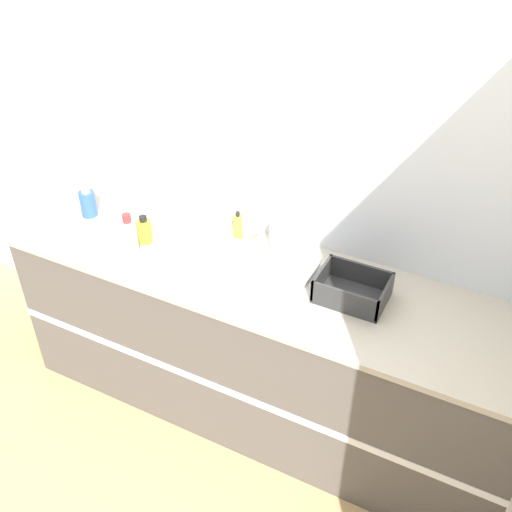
% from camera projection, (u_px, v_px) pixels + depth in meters
% --- Properties ---
extents(ground_plane, '(12.00, 12.00, 0.00)m').
position_uv_depth(ground_plane, '(232.00, 450.00, 3.04)').
color(ground_plane, tan).
extents(wall_back, '(4.88, 0.06, 2.60)m').
position_uv_depth(wall_back, '(294.00, 167.00, 2.74)').
color(wall_back, silver).
rests_on(wall_back, ground_plane).
extents(counter_cabinet, '(2.51, 0.66, 0.92)m').
position_uv_depth(counter_cabinet, '(260.00, 346.00, 2.99)').
color(counter_cabinet, '#514C47').
rests_on(counter_cabinet, ground_plane).
extents(sink, '(0.47, 0.41, 0.23)m').
position_uv_depth(sink, '(255.00, 273.00, 2.70)').
color(sink, silver).
rests_on(sink, counter_cabinet).
extents(paper_towel_roll, '(0.11, 0.11, 0.24)m').
position_uv_depth(paper_towel_roll, '(181.00, 227.00, 2.82)').
color(paper_towel_roll, '#4C4C51').
rests_on(paper_towel_roll, counter_cabinet).
extents(dish_rack, '(0.30, 0.22, 0.11)m').
position_uv_depth(dish_rack, '(352.00, 291.00, 2.56)').
color(dish_rack, '#2D2D2D').
rests_on(dish_rack, counter_cabinet).
extents(bottle_blue, '(0.08, 0.08, 0.17)m').
position_uv_depth(bottle_blue, '(88.00, 203.00, 3.08)').
color(bottle_blue, '#2D56B7').
rests_on(bottle_blue, counter_cabinet).
extents(bottle_yellow, '(0.07, 0.07, 0.15)m').
position_uv_depth(bottle_yellow, '(145.00, 231.00, 2.89)').
color(bottle_yellow, yellow).
rests_on(bottle_yellow, counter_cabinet).
extents(bottle_white_spray, '(0.07, 0.07, 0.22)m').
position_uv_depth(bottle_white_spray, '(129.00, 237.00, 2.78)').
color(bottle_white_spray, white).
rests_on(bottle_white_spray, counter_cabinet).
extents(soap_dispenser, '(0.05, 0.05, 0.15)m').
position_uv_depth(soap_dispenser, '(238.00, 226.00, 2.92)').
color(soap_dispenser, gold).
rests_on(soap_dispenser, counter_cabinet).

